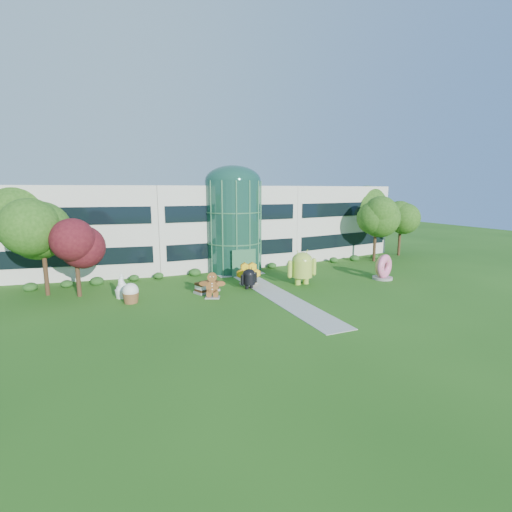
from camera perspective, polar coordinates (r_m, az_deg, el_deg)
name	(u,v)px	position (r m, az deg, el deg)	size (l,w,h in m)	color
ground	(284,299)	(30.87, 4.29, -6.59)	(140.00, 140.00, 0.00)	#215114
building	(217,224)	(46.44, -6.03, 4.89)	(46.00, 15.00, 9.30)	beige
atrium	(233,227)	(40.75, -3.49, 4.55)	(6.00, 6.00, 9.80)	#194738
walkway	(273,293)	(32.57, 2.65, -5.63)	(2.40, 20.00, 0.04)	#9E9E93
tree_red	(77,262)	(34.19, -25.86, -0.77)	(4.00, 4.00, 6.00)	#3F0C14
trees_backdrop	(230,232)	(41.76, -3.95, 3.71)	(52.00, 8.00, 8.40)	#1F4812
android_green	(302,265)	(35.29, 7.11, -1.46)	(3.20, 2.14, 3.63)	#A3C23E
android_black	(249,277)	(33.65, -1.08, -3.26)	(1.88, 1.26, 2.14)	black
donut	(383,267)	(39.24, 18.96, -1.56)	(2.46, 1.18, 2.56)	#DB5394
gingerbread	(212,285)	(30.93, -6.75, -4.48)	(2.38, 0.92, 2.20)	maroon
ice_cream_sandwich	(207,287)	(32.89, -7.58, -4.73)	(2.16, 1.08, 0.96)	#311B0B
honeycomb	(249,274)	(35.21, -1.16, -2.84)	(2.43, 0.87, 1.91)	yellow
froyo	(122,286)	(32.76, -19.95, -4.29)	(1.22, 1.22, 2.10)	white
cupcake	(131,293)	(31.17, -18.72, -5.40)	(1.34, 1.34, 1.61)	white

